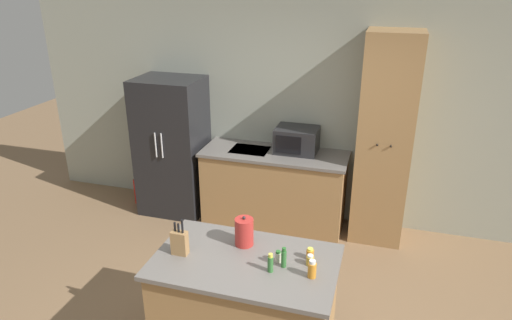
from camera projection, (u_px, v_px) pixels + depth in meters
name	position (u px, v px, depth m)	size (l,w,h in m)	color
wall_back	(317.00, 115.00, 5.31)	(7.20, 0.06, 2.60)	#9EA393
refrigerator	(172.00, 147.00, 5.62)	(0.78, 0.66, 1.70)	black
back_counter	(274.00, 188.00, 5.44)	(1.70, 0.65, 0.92)	#9E7547
pantry_cabinet	(384.00, 141.00, 4.90)	(0.57, 0.53, 2.32)	#9E7547
kitchen_island	(246.00, 311.00, 3.46)	(1.33, 0.81, 0.93)	#9E7547
microwave	(297.00, 140.00, 5.23)	(0.48, 0.38, 0.29)	#232326
knife_block	(180.00, 242.00, 3.32)	(0.12, 0.07, 0.29)	#9E7547
spice_bottle_tall_dark	(284.00, 258.00, 3.18)	(0.04, 0.04, 0.15)	#337033
spice_bottle_short_red	(310.00, 260.00, 3.21)	(0.06, 0.06, 0.08)	gold
spice_bottle_amber_oil	(312.00, 269.00, 3.08)	(0.06, 0.06, 0.13)	orange
spice_bottle_green_herb	(270.00, 263.00, 3.13)	(0.04, 0.04, 0.14)	#337033
spice_bottle_pale_salt	(278.00, 257.00, 3.25)	(0.05, 0.05, 0.09)	beige
spice_bottle_orange_cap	(310.00, 254.00, 3.28)	(0.06, 0.06, 0.09)	orange
kettle	(244.00, 232.00, 3.43)	(0.14, 0.14, 0.24)	#B72D28
fire_extinguisher	(138.00, 191.00, 6.02)	(0.10, 0.10, 0.39)	red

